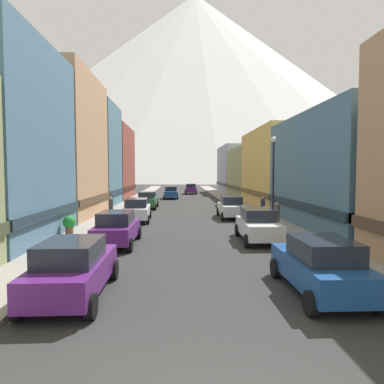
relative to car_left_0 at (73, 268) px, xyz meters
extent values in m
cube|color=gray|center=(-2.45, 29.26, -0.82)|extent=(2.50, 100.00, 0.15)
cube|color=gray|center=(10.05, 29.26, -0.82)|extent=(2.50, 100.00, 0.15)
cube|color=tan|center=(-8.23, 18.42, 5.00)|extent=(9.07, 10.30, 11.81)
cube|color=brown|center=(-8.23, 18.42, 0.70)|extent=(9.37, 10.30, 0.50)
cube|color=slate|center=(-8.01, 28.09, 4.75)|extent=(8.61, 8.07, 11.29)
cube|color=#22333F|center=(-8.01, 28.09, 0.70)|extent=(8.91, 8.07, 0.50)
cube|color=brown|center=(-8.40, 38.71, 4.20)|extent=(9.41, 12.01, 10.21)
cube|color=#3B1B16|center=(-8.40, 38.71, 0.70)|extent=(9.71, 12.01, 0.50)
cube|color=slate|center=(14.40, 12.42, 2.96)|extent=(6.19, 13.85, 7.73)
cube|color=#22333F|center=(14.40, 12.42, 0.70)|extent=(6.49, 13.85, 0.50)
cube|color=#D8B259|center=(15.74, 26.17, 3.26)|extent=(8.89, 13.64, 8.33)
cube|color=brown|center=(15.74, 26.17, 0.70)|extent=(9.19, 13.64, 0.50)
cube|color=#8C9966|center=(15.41, 39.58, 2.73)|extent=(8.21, 12.79, 7.26)
cube|color=#3F442D|center=(15.41, 39.58, 0.70)|extent=(8.51, 12.79, 0.50)
cube|color=#99A5B2|center=(14.79, 53.10, 3.40)|extent=(6.98, 13.58, 8.60)
cube|color=#444A50|center=(14.79, 53.10, 0.70)|extent=(7.28, 13.58, 0.50)
cube|color=#591E72|center=(0.00, 0.06, -0.16)|extent=(1.87, 4.41, 0.80)
cube|color=#1E232D|center=(0.00, -0.19, 0.56)|extent=(1.62, 2.21, 0.64)
cylinder|color=black|center=(-0.93, 1.71, -0.56)|extent=(0.22, 0.68, 0.68)
cylinder|color=black|center=(0.91, 1.72, -0.56)|extent=(0.22, 0.68, 0.68)
cylinder|color=black|center=(-0.91, -1.59, -0.56)|extent=(0.22, 0.68, 0.68)
cylinder|color=black|center=(0.93, -1.58, -0.56)|extent=(0.22, 0.68, 0.68)
cube|color=#591E72|center=(0.00, 7.46, -0.16)|extent=(1.90, 4.43, 0.80)
cube|color=#1E232D|center=(0.00, 7.21, 0.56)|extent=(1.63, 2.22, 0.64)
cylinder|color=black|center=(-0.90, 9.13, -0.56)|extent=(0.23, 0.68, 0.68)
cylinder|color=black|center=(0.94, 9.10, -0.56)|extent=(0.23, 0.68, 0.68)
cylinder|color=black|center=(-0.94, 5.83, -0.56)|extent=(0.23, 0.68, 0.68)
cylinder|color=black|center=(0.90, 5.80, -0.56)|extent=(0.23, 0.68, 0.68)
cube|color=silver|center=(0.00, 16.06, -0.16)|extent=(1.99, 4.46, 0.80)
cube|color=#1E232D|center=(0.01, 15.81, 0.56)|extent=(1.68, 2.25, 0.64)
cylinder|color=black|center=(-0.98, 17.67, -0.56)|extent=(0.24, 0.69, 0.68)
cylinder|color=black|center=(0.86, 17.74, -0.56)|extent=(0.24, 0.69, 0.68)
cylinder|color=black|center=(-0.86, 14.37, -0.56)|extent=(0.24, 0.69, 0.68)
cylinder|color=black|center=(0.98, 14.44, -0.56)|extent=(0.24, 0.69, 0.68)
cube|color=#265933|center=(0.00, 25.23, -0.16)|extent=(1.90, 4.42, 0.80)
cube|color=#1E232D|center=(0.00, 24.98, 0.56)|extent=(1.63, 2.22, 0.64)
cylinder|color=black|center=(-0.90, 26.90, -0.56)|extent=(0.23, 0.68, 0.68)
cylinder|color=black|center=(0.94, 26.87, -0.56)|extent=(0.23, 0.68, 0.68)
cylinder|color=black|center=(-0.94, 23.60, -0.56)|extent=(0.23, 0.68, 0.68)
cylinder|color=black|center=(0.90, 23.57, -0.56)|extent=(0.23, 0.68, 0.68)
cube|color=#19478C|center=(7.60, 0.02, -0.16)|extent=(1.84, 4.40, 0.80)
cube|color=#1E232D|center=(7.60, -0.23, 0.56)|extent=(1.60, 2.20, 0.64)
cylinder|color=black|center=(6.68, 1.67, -0.56)|extent=(0.22, 0.68, 0.68)
cylinder|color=black|center=(8.52, 1.67, -0.56)|extent=(0.22, 0.68, 0.68)
cylinder|color=black|center=(6.68, -1.63, -0.56)|extent=(0.22, 0.68, 0.68)
cylinder|color=black|center=(8.52, -1.63, -0.56)|extent=(0.22, 0.68, 0.68)
cube|color=silver|center=(7.60, 8.13, -0.16)|extent=(1.95, 4.45, 0.80)
cube|color=#1E232D|center=(7.61, 8.38, 0.56)|extent=(1.66, 2.24, 0.64)
cylinder|color=black|center=(8.48, 6.45, -0.56)|extent=(0.24, 0.69, 0.68)
cylinder|color=black|center=(6.64, 6.50, -0.56)|extent=(0.24, 0.69, 0.68)
cylinder|color=black|center=(8.56, 9.75, -0.56)|extent=(0.24, 0.69, 0.68)
cylinder|color=black|center=(6.72, 9.80, -0.56)|extent=(0.24, 0.69, 0.68)
cube|color=silver|center=(7.60, 17.57, -0.16)|extent=(1.86, 4.41, 0.80)
cube|color=#1E232D|center=(7.60, 17.82, 0.56)|extent=(1.61, 2.21, 0.64)
cylinder|color=black|center=(8.51, 15.92, -0.56)|extent=(0.22, 0.68, 0.68)
cylinder|color=black|center=(6.67, 15.93, -0.56)|extent=(0.22, 0.68, 0.68)
cylinder|color=black|center=(8.53, 19.22, -0.56)|extent=(0.22, 0.68, 0.68)
cylinder|color=black|center=(6.69, 19.23, -0.56)|extent=(0.22, 0.68, 0.68)
cube|color=#591E72|center=(5.40, 48.82, -0.16)|extent=(1.84, 4.40, 0.80)
cube|color=#1E232D|center=(5.40, 48.57, 0.56)|extent=(1.60, 2.20, 0.64)
cylinder|color=black|center=(4.48, 50.47, -0.56)|extent=(0.22, 0.68, 0.68)
cylinder|color=black|center=(6.32, 50.47, -0.56)|extent=(0.22, 0.68, 0.68)
cylinder|color=black|center=(4.48, 47.17, -0.56)|extent=(0.22, 0.68, 0.68)
cylinder|color=black|center=(6.32, 47.17, -0.56)|extent=(0.22, 0.68, 0.68)
cube|color=#19478C|center=(2.20, 38.34, -0.16)|extent=(1.84, 4.40, 0.80)
cube|color=#1E232D|center=(2.20, 38.59, 0.56)|extent=(1.60, 2.20, 0.64)
cylinder|color=black|center=(3.12, 36.69, -0.56)|extent=(0.22, 0.68, 0.68)
cylinder|color=black|center=(1.28, 36.69, -0.56)|extent=(0.22, 0.68, 0.68)
cylinder|color=black|center=(3.12, 39.99, -0.56)|extent=(0.22, 0.68, 0.68)
cylinder|color=black|center=(1.28, 39.99, -0.56)|extent=(0.22, 0.68, 0.68)
cylinder|color=brown|center=(-3.20, 9.79, -0.54)|extent=(0.45, 0.45, 0.42)
sphere|color=#1F822D|center=(-3.20, 9.79, -0.04)|extent=(0.73, 0.73, 0.73)
cylinder|color=brown|center=(10.05, 12.92, -0.08)|extent=(0.36, 0.36, 1.35)
sphere|color=tan|center=(10.05, 12.92, 0.71)|extent=(0.21, 0.21, 0.21)
cylinder|color=navy|center=(10.05, 16.89, -0.01)|extent=(0.36, 0.36, 1.47)
sphere|color=tan|center=(10.05, 16.89, 0.84)|extent=(0.23, 0.23, 0.23)
cylinder|color=#333338|center=(-2.45, 18.38, -0.07)|extent=(0.36, 0.36, 1.36)
sphere|color=tan|center=(-2.45, 18.38, 0.72)|extent=(0.22, 0.22, 0.22)
cylinder|color=black|center=(9.15, 10.81, 2.00)|extent=(0.12, 0.12, 5.50)
sphere|color=white|center=(9.15, 10.81, 4.93)|extent=(0.36, 0.36, 0.36)
cone|color=silver|center=(16.27, 254.26, 68.02)|extent=(323.72, 323.72, 137.84)
camera|label=1|loc=(3.18, -10.26, 2.90)|focal=31.82mm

